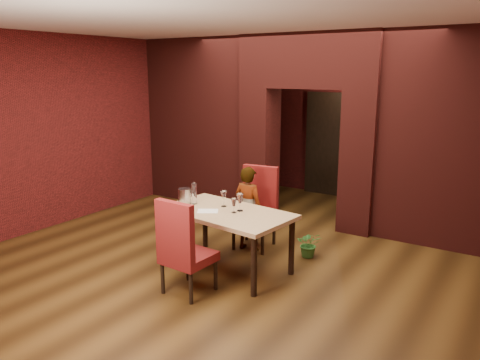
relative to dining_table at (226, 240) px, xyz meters
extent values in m
plane|color=#442C11|center=(-0.01, 0.47, -0.40)|extent=(8.00, 8.00, 0.00)
cube|color=silver|center=(-0.01, 0.47, 2.80)|extent=(7.00, 8.00, 0.04)
cube|color=maroon|center=(-0.01, 4.47, 1.20)|extent=(7.00, 0.04, 3.20)
cube|color=maroon|center=(-3.51, 0.47, 1.20)|extent=(0.04, 8.00, 3.20)
cube|color=maroon|center=(-0.96, 2.47, 0.75)|extent=(0.55, 0.55, 2.30)
cube|color=maroon|center=(0.94, 2.47, 0.75)|extent=(0.55, 0.55, 2.30)
cube|color=maroon|center=(-0.01, 2.47, 2.35)|extent=(2.45, 0.55, 0.90)
cube|color=maroon|center=(-2.37, 2.47, 1.20)|extent=(2.28, 0.35, 3.20)
cube|color=maroon|center=(2.35, 2.47, 1.20)|extent=(2.28, 0.35, 3.20)
cube|color=#9B472D|center=(-0.96, 2.17, 0.15)|extent=(0.40, 0.03, 0.50)
cube|color=black|center=(-0.41, 4.41, 0.65)|extent=(0.90, 0.08, 2.10)
cube|color=black|center=(-0.41, 4.37, 0.65)|extent=(1.02, 0.04, 2.22)
cube|color=tan|center=(0.00, 0.00, 0.00)|extent=(1.81, 1.15, 0.80)
cube|color=maroon|center=(-0.10, 0.87, 0.20)|extent=(0.62, 0.62, 1.21)
cube|color=maroon|center=(0.01, -0.80, 0.18)|extent=(0.56, 0.56, 1.17)
imported|color=white|center=(-0.13, 0.75, 0.23)|extent=(0.47, 0.32, 1.25)
cube|color=silver|center=(-0.20, -0.14, 0.40)|extent=(0.33, 0.31, 0.00)
cylinder|color=#AFB0B6|center=(-0.67, -0.03, 0.51)|extent=(0.18, 0.18, 0.22)
cylinder|color=white|center=(-0.56, 0.04, 0.56)|extent=(0.07, 0.07, 0.31)
imported|color=#2E6A28|center=(0.76, 0.97, -0.21)|extent=(0.44, 0.42, 0.38)
camera|label=1|loc=(3.35, -4.81, 2.19)|focal=35.00mm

